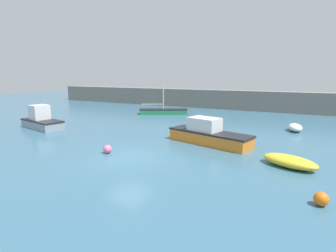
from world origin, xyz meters
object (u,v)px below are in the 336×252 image
(motorboat_grey_hull, at_px, (208,134))
(sailboat_twin_hulled, at_px, (163,111))
(cabin_cruiser_white, at_px, (41,121))
(fishing_dinghy_green, at_px, (295,127))
(open_tender_yellow, at_px, (211,122))
(rowboat_white_midwater, at_px, (289,161))
(mooring_buoy_pink, at_px, (107,149))
(mooring_buoy_orange, at_px, (321,199))

(motorboat_grey_hull, bearing_deg, sailboat_twin_hulled, 145.70)
(cabin_cruiser_white, bearing_deg, fishing_dinghy_green, 34.64)
(cabin_cruiser_white, bearing_deg, motorboat_grey_hull, 17.37)
(open_tender_yellow, bearing_deg, rowboat_white_midwater, -11.14)
(fishing_dinghy_green, distance_m, cabin_cruiser_white, 23.45)
(cabin_cruiser_white, height_order, rowboat_white_midwater, cabin_cruiser_white)
(cabin_cruiser_white, bearing_deg, rowboat_white_midwater, 8.24)
(fishing_dinghy_green, bearing_deg, mooring_buoy_pink, 129.33)
(cabin_cruiser_white, distance_m, rowboat_white_midwater, 21.53)
(fishing_dinghy_green, bearing_deg, cabin_cruiser_white, 102.03)
(sailboat_twin_hulled, height_order, motorboat_grey_hull, sailboat_twin_hulled)
(mooring_buoy_orange, bearing_deg, rowboat_white_midwater, 107.91)
(sailboat_twin_hulled, distance_m, motorboat_grey_hull, 15.15)
(cabin_cruiser_white, xyz_separation_m, open_tender_yellow, (13.68, 9.00, -0.41))
(cabin_cruiser_white, bearing_deg, open_tender_yellow, 43.62)
(sailboat_twin_hulled, bearing_deg, motorboat_grey_hull, -77.22)
(sailboat_twin_hulled, distance_m, mooring_buoy_pink, 17.55)
(sailboat_twin_hulled, xyz_separation_m, open_tender_yellow, (7.84, -4.34, -0.05))
(sailboat_twin_hulled, distance_m, cabin_cruiser_white, 14.56)
(fishing_dinghy_green, xyz_separation_m, motorboat_grey_hull, (-5.50, -7.70, 0.34))
(mooring_buoy_orange, distance_m, mooring_buoy_pink, 11.98)
(rowboat_white_midwater, bearing_deg, fishing_dinghy_green, -67.95)
(cabin_cruiser_white, distance_m, mooring_buoy_pink, 11.52)
(motorboat_grey_hull, bearing_deg, fishing_dinghy_green, 68.77)
(motorboat_grey_hull, height_order, mooring_buoy_pink, motorboat_grey_hull)
(mooring_buoy_orange, bearing_deg, fishing_dinghy_green, 95.90)
(fishing_dinghy_green, relative_size, sailboat_twin_hulled, 0.37)
(motorboat_grey_hull, height_order, mooring_buoy_orange, motorboat_grey_hull)
(cabin_cruiser_white, distance_m, open_tender_yellow, 16.38)
(open_tender_yellow, xyz_separation_m, mooring_buoy_pink, (-2.70, -12.44, -0.04))
(sailboat_twin_hulled, bearing_deg, open_tender_yellow, -57.58)
(fishing_dinghy_green, distance_m, mooring_buoy_orange, 14.72)
(open_tender_yellow, height_order, motorboat_grey_hull, motorboat_grey_hull)
(cabin_cruiser_white, xyz_separation_m, rowboat_white_midwater, (21.51, -0.77, -0.41))
(sailboat_twin_hulled, distance_m, mooring_buoy_orange, 25.00)
(mooring_buoy_orange, xyz_separation_m, mooring_buoy_pink, (-11.89, 1.52, -0.00))
(sailboat_twin_hulled, xyz_separation_m, cabin_cruiser_white, (-5.84, -13.34, 0.36))
(fishing_dinghy_green, height_order, motorboat_grey_hull, motorboat_grey_hull)
(rowboat_white_midwater, distance_m, mooring_buoy_orange, 4.42)
(fishing_dinghy_green, height_order, sailboat_twin_hulled, sailboat_twin_hulled)
(motorboat_grey_hull, bearing_deg, open_tender_yellow, 121.52)
(sailboat_twin_hulled, xyz_separation_m, mooring_buoy_pink, (5.14, -16.78, -0.09))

